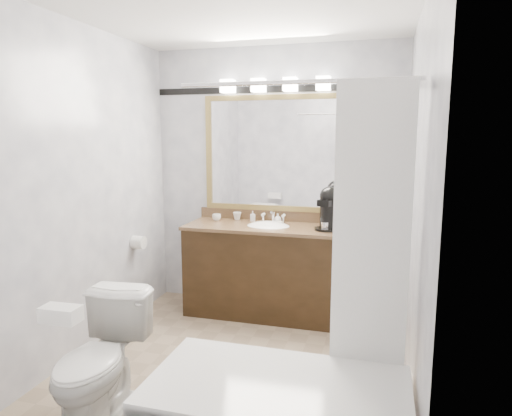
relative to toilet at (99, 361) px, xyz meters
name	(u,v)px	position (x,y,z in m)	size (l,w,h in m)	color
room	(233,197)	(0.56, 0.83, 0.88)	(2.42, 2.62, 2.52)	gray
vanity	(268,268)	(0.56, 1.85, 0.08)	(1.53, 0.58, 0.97)	black
mirror	(275,154)	(0.56, 2.11, 1.13)	(1.40, 0.04, 1.10)	#9C8346
vanity_light_bar	(274,85)	(0.56, 2.06, 1.77)	(1.02, 0.14, 0.12)	silver
accent_stripe	(276,89)	(0.56, 2.12, 1.73)	(2.40, 0.01, 0.06)	black
bathtub	(282,412)	(1.11, -0.07, -0.08)	(1.30, 0.75, 1.96)	white
tp_roll	(139,242)	(-0.58, 1.49, 0.33)	(0.12, 0.12, 0.11)	white
toilet	(99,361)	(0.00, 0.00, 0.00)	(0.41, 0.72, 0.73)	white
tissue_box	(61,314)	(0.00, -0.29, 0.41)	(0.20, 0.11, 0.08)	white
coffee_maker	(329,207)	(1.11, 1.83, 0.68)	(0.20, 0.25, 0.38)	black
cup_left	(217,217)	(0.01, 1.95, 0.52)	(0.08, 0.08, 0.07)	white
cup_right	(237,216)	(0.19, 2.06, 0.52)	(0.08, 0.08, 0.07)	white
soap_bottle_a	(253,216)	(0.36, 2.02, 0.53)	(0.04, 0.05, 0.10)	white
soap_bottle_b	(278,218)	(0.61, 2.01, 0.53)	(0.07, 0.07, 0.09)	white
soap_bar	(279,223)	(0.64, 1.96, 0.50)	(0.07, 0.04, 0.02)	beige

